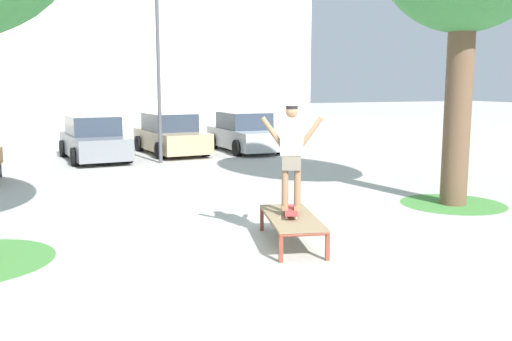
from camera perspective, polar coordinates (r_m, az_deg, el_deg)
name	(u,v)px	position (r m, az deg, el deg)	size (l,w,h in m)	color
ground_plane	(302,248)	(9.09, 4.69, -7.79)	(120.00, 120.00, 0.00)	#B7B5AD
building_facade	(89,12)	(39.66, -16.50, 15.15)	(30.57, 4.00, 14.48)	silver
skate_box	(292,219)	(9.19, 3.63, -4.93)	(1.22, 2.03, 0.46)	brown
skateboard	(291,211)	(9.23, 3.55, -4.09)	(0.52, 0.81, 0.09)	#B23333
skater	(292,150)	(9.06, 3.61, 2.06)	(0.94, 0.49, 1.69)	#8E6647
grass_patch_near_right	(453,204)	(13.00, 19.25, -3.20)	(2.23, 2.23, 0.01)	#47893D
car_grey	(94,140)	(20.12, -16.06, 3.01)	(2.12, 4.30, 1.50)	slate
car_tan	(171,135)	(21.28, -8.63, 3.55)	(2.16, 4.32, 1.50)	tan
car_silver	(245,133)	(21.84, -1.12, 3.78)	(1.98, 4.23, 1.50)	#B7BABF
light_post	(158,45)	(18.72, -9.89, 12.43)	(0.36, 0.36, 5.83)	#4C4C51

